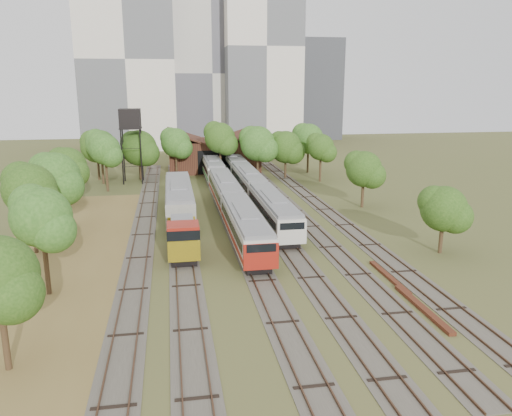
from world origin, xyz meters
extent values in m
plane|color=#475123|center=(0.00, 0.00, 0.00)|extent=(240.00, 240.00, 0.00)
cube|color=brown|center=(-18.00, 8.00, 0.02)|extent=(14.00, 60.00, 0.04)
cube|color=#4C473D|center=(-12.00, 25.00, 0.03)|extent=(2.60, 80.00, 0.06)
cube|color=#472D1E|center=(-12.72, 25.00, 0.12)|extent=(0.08, 80.00, 0.14)
cube|color=#472D1E|center=(-11.28, 25.00, 0.12)|extent=(0.08, 80.00, 0.14)
cube|color=#4C473D|center=(-8.00, 25.00, 0.03)|extent=(2.60, 80.00, 0.06)
cube|color=#472D1E|center=(-8.72, 25.00, 0.12)|extent=(0.08, 80.00, 0.14)
cube|color=#472D1E|center=(-7.28, 25.00, 0.12)|extent=(0.08, 80.00, 0.14)
cube|color=#4C473D|center=(-2.00, 25.00, 0.03)|extent=(2.60, 80.00, 0.06)
cube|color=#472D1E|center=(-2.72, 25.00, 0.12)|extent=(0.08, 80.00, 0.14)
cube|color=#472D1E|center=(-1.28, 25.00, 0.12)|extent=(0.08, 80.00, 0.14)
cube|color=#4C473D|center=(2.00, 25.00, 0.03)|extent=(2.60, 80.00, 0.06)
cube|color=#472D1E|center=(1.28, 25.00, 0.12)|extent=(0.08, 80.00, 0.14)
cube|color=#472D1E|center=(2.72, 25.00, 0.12)|extent=(0.08, 80.00, 0.14)
cube|color=#4C473D|center=(6.00, 25.00, 0.03)|extent=(2.60, 80.00, 0.06)
cube|color=#472D1E|center=(5.28, 25.00, 0.12)|extent=(0.08, 80.00, 0.14)
cube|color=#472D1E|center=(6.72, 25.00, 0.12)|extent=(0.08, 80.00, 0.14)
cube|color=#4C473D|center=(10.00, 25.00, 0.03)|extent=(2.60, 80.00, 0.06)
cube|color=#472D1E|center=(9.28, 25.00, 0.12)|extent=(0.08, 80.00, 0.14)
cube|color=#472D1E|center=(10.72, 25.00, 0.12)|extent=(0.08, 80.00, 0.14)
cube|color=black|center=(-2.00, 12.27, 0.39)|extent=(2.14, 15.64, 0.78)
cube|color=beige|center=(-2.00, 12.27, 1.99)|extent=(2.81, 17.00, 2.43)
cube|color=black|center=(-2.00, 12.27, 2.28)|extent=(2.87, 15.64, 0.83)
cube|color=slate|center=(-2.00, 12.27, 3.38)|extent=(2.59, 16.66, 0.35)
cube|color=maroon|center=(-2.00, 12.27, 1.31)|extent=(2.87, 16.66, 0.44)
cube|color=maroon|center=(-2.00, 3.82, 1.87)|extent=(2.85, 0.25, 2.18)
cube|color=black|center=(-2.00, 29.77, 0.39)|extent=(2.14, 15.64, 0.78)
cube|color=beige|center=(-2.00, 29.77, 1.99)|extent=(2.81, 17.00, 2.43)
cube|color=black|center=(-2.00, 29.77, 2.28)|extent=(2.87, 15.64, 0.83)
cube|color=slate|center=(-2.00, 29.77, 3.38)|extent=(2.59, 16.66, 0.35)
cube|color=maroon|center=(-2.00, 29.77, 1.31)|extent=(2.87, 16.66, 0.44)
cube|color=black|center=(2.00, 18.27, 0.38)|extent=(2.09, 15.64, 0.76)
cube|color=beige|center=(2.00, 18.27, 1.94)|extent=(2.75, 17.00, 2.37)
cube|color=black|center=(2.00, 18.27, 2.23)|extent=(2.81, 15.64, 0.81)
cube|color=slate|center=(2.00, 18.27, 3.30)|extent=(2.53, 16.66, 0.34)
cube|color=#1B6E2D|center=(2.00, 18.27, 1.28)|extent=(2.81, 16.66, 0.43)
cube|color=beige|center=(2.00, 9.82, 1.83)|extent=(2.79, 0.25, 2.13)
cube|color=black|center=(2.00, 35.77, 0.38)|extent=(2.09, 15.64, 0.76)
cube|color=beige|center=(2.00, 35.77, 1.94)|extent=(2.75, 17.00, 2.37)
cube|color=black|center=(2.00, 35.77, 2.23)|extent=(2.81, 15.64, 0.81)
cube|color=slate|center=(2.00, 35.77, 3.30)|extent=(2.53, 16.66, 0.34)
cube|color=#1B6E2D|center=(2.00, 35.77, 1.28)|extent=(2.81, 16.66, 0.43)
cube|color=black|center=(2.00, 53.27, 0.38)|extent=(2.09, 15.64, 0.76)
cube|color=beige|center=(2.00, 53.27, 1.94)|extent=(2.75, 17.00, 2.37)
cube|color=black|center=(2.00, 53.27, 2.23)|extent=(2.81, 15.64, 0.81)
cube|color=slate|center=(2.00, 53.27, 3.30)|extent=(2.53, 16.66, 0.34)
cube|color=#1B6E2D|center=(2.00, 53.27, 1.28)|extent=(2.81, 16.66, 0.43)
cube|color=black|center=(-2.00, 48.27, 0.38)|extent=(2.09, 14.72, 0.76)
cube|color=beige|center=(-2.00, 48.27, 1.95)|extent=(2.76, 16.00, 2.38)
cube|color=black|center=(-2.00, 48.27, 2.23)|extent=(2.82, 14.72, 0.81)
cube|color=slate|center=(-2.00, 48.27, 3.31)|extent=(2.54, 15.68, 0.34)
cube|color=#1B6E2D|center=(-2.00, 48.27, 1.28)|extent=(2.82, 15.68, 0.43)
cube|color=beige|center=(-2.00, 40.32, 1.83)|extent=(2.80, 0.25, 2.14)
cube|color=black|center=(-8.00, 10.91, 0.45)|extent=(2.21, 7.20, 0.90)
cube|color=maroon|center=(-8.00, 11.71, 1.66)|extent=(2.51, 4.40, 1.51)
cube|color=maroon|center=(-8.00, 8.31, 2.26)|extent=(2.71, 2.61, 2.71)
cube|color=black|center=(-8.00, 8.31, 2.91)|extent=(2.76, 2.66, 0.90)
cube|color=gold|center=(-8.00, 6.96, 1.61)|extent=(2.71, 0.20, 1.81)
cube|color=gold|center=(-8.00, 14.86, 1.61)|extent=(2.71, 0.20, 1.81)
cube|color=slate|center=(-8.00, 10.91, 3.32)|extent=(2.01, 3.60, 0.20)
cube|color=black|center=(-8.00, 24.91, 0.42)|extent=(2.34, 16.56, 0.85)
cube|color=gray|center=(-8.00, 24.91, 2.18)|extent=(3.08, 18.00, 2.65)
cube|color=black|center=(-8.00, 24.91, 2.49)|extent=(3.14, 16.56, 0.90)
cube|color=slate|center=(-8.00, 24.91, 3.69)|extent=(2.83, 17.64, 0.38)
cylinder|color=black|center=(-16.20, 46.16, 4.28)|extent=(0.21, 0.21, 8.56)
cylinder|color=black|center=(-13.31, 46.16, 4.28)|extent=(0.21, 0.21, 8.56)
cylinder|color=black|center=(-16.20, 49.05, 4.28)|extent=(0.21, 0.21, 8.56)
cylinder|color=black|center=(-13.31, 49.05, 4.28)|extent=(0.21, 0.21, 8.56)
cube|color=black|center=(-14.76, 47.61, 8.66)|extent=(3.37, 3.37, 0.20)
cube|color=black|center=(-14.76, 47.61, 10.20)|extent=(3.21, 3.21, 2.89)
cube|color=#562918|center=(8.00, -3.79, 0.13)|extent=(0.51, 7.71, 0.26)
cube|color=#562918|center=(8.20, 2.08, 0.12)|extent=(0.44, 7.09, 0.23)
cube|color=#391A14|center=(-1.00, 58.00, 2.75)|extent=(16.00, 11.00, 5.50)
cube|color=#391A14|center=(-5.00, 58.00, 6.10)|extent=(8.45, 11.55, 2.96)
cube|color=#391A14|center=(3.00, 58.00, 6.10)|extent=(8.45, 11.55, 2.96)
cube|color=black|center=(-1.00, 52.55, 2.20)|extent=(6.40, 0.15, 4.12)
cylinder|color=#382616|center=(-18.01, -6.89, 2.15)|extent=(0.36, 0.36, 4.29)
cylinder|color=#382616|center=(-18.13, 3.47, 2.33)|extent=(0.36, 0.36, 4.66)
sphere|color=#214512|center=(-18.13, 3.47, 5.93)|extent=(4.34, 4.34, 4.34)
cylinder|color=#382616|center=(-21.45, 13.62, 2.35)|extent=(0.36, 0.36, 4.71)
sphere|color=#214512|center=(-21.45, 13.62, 5.99)|extent=(4.78, 4.78, 4.78)
cylinder|color=#382616|center=(-21.00, 21.70, 2.20)|extent=(0.36, 0.36, 4.40)
sphere|color=#214512|center=(-21.00, 21.70, 5.60)|extent=(5.41, 5.41, 5.41)
cylinder|color=#382616|center=(-21.94, 33.40, 1.97)|extent=(0.36, 0.36, 3.94)
sphere|color=#214512|center=(-21.94, 33.40, 5.01)|extent=(4.98, 4.98, 4.98)
cylinder|color=#382616|center=(-18.08, 41.24, 2.43)|extent=(0.36, 0.36, 4.86)
sphere|color=#214512|center=(-18.08, 41.24, 6.19)|extent=(4.45, 4.45, 4.45)
cylinder|color=#382616|center=(-20.51, 50.92, 2.16)|extent=(0.36, 0.36, 4.33)
sphere|color=#214512|center=(-20.51, 50.92, 5.51)|extent=(5.22, 5.22, 5.22)
cylinder|color=#382616|center=(-19.41, 47.38, 2.41)|extent=(0.36, 0.36, 4.83)
sphere|color=#214512|center=(-19.41, 47.38, 6.14)|extent=(4.60, 4.60, 4.60)
cylinder|color=#382616|center=(-13.82, 50.34, 2.05)|extent=(0.36, 0.36, 4.10)
sphere|color=#214512|center=(-13.82, 50.34, 5.22)|extent=(5.81, 5.81, 5.81)
cylinder|color=#382616|center=(-7.84, 51.58, 2.29)|extent=(0.36, 0.36, 4.57)
sphere|color=#214512|center=(-7.84, 51.58, 5.82)|extent=(4.90, 4.90, 4.90)
cylinder|color=#382616|center=(-0.60, 49.20, 2.65)|extent=(0.36, 0.36, 5.30)
sphere|color=#214512|center=(-0.60, 49.20, 6.74)|extent=(5.05, 5.05, 5.05)
cylinder|color=#382616|center=(5.35, 47.18, 2.32)|extent=(0.36, 0.36, 4.64)
sphere|color=#214512|center=(5.35, 47.18, 5.91)|extent=(5.72, 5.72, 5.72)
cylinder|color=#382616|center=(10.19, 47.69, 2.04)|extent=(0.36, 0.36, 4.08)
sphere|color=#214512|center=(10.19, 47.69, 5.19)|extent=(5.36, 5.36, 5.36)
cylinder|color=#382616|center=(15.32, 52.12, 2.37)|extent=(0.36, 0.36, 4.73)
sphere|color=#214512|center=(15.32, 52.12, 6.03)|extent=(5.31, 5.31, 5.31)
cylinder|color=#382616|center=(15.55, 7.24, 1.66)|extent=(0.36, 0.36, 3.32)
sphere|color=#214512|center=(15.55, 7.24, 4.22)|extent=(4.20, 4.20, 4.20)
cylinder|color=#382616|center=(15.11, 25.50, 1.94)|extent=(0.36, 0.36, 3.88)
sphere|color=#214512|center=(15.11, 25.50, 4.94)|extent=(4.53, 4.53, 4.53)
cylinder|color=#382616|center=(14.98, 43.47, 2.19)|extent=(0.36, 0.36, 4.37)
sphere|color=#214512|center=(14.98, 43.47, 5.56)|extent=(4.24, 4.24, 4.24)
cube|color=beige|center=(-18.00, 95.00, 21.00)|extent=(22.00, 16.00, 42.00)
cube|color=#BAB4A8|center=(2.00, 100.00, 18.00)|extent=(20.00, 18.00, 36.00)
cube|color=beige|center=(14.00, 92.00, 24.00)|extent=(18.00, 16.00, 48.00)
cube|color=#3A3C41|center=(34.00, 110.00, 14.00)|extent=(12.00, 12.00, 28.00)
camera|label=1|loc=(-8.82, -33.25, 15.12)|focal=35.00mm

